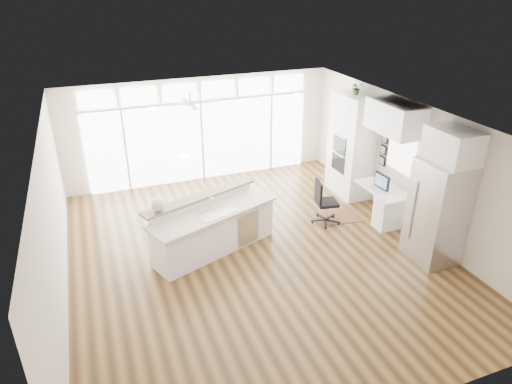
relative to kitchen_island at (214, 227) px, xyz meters
name	(u,v)px	position (x,y,z in m)	size (l,w,h in m)	color
floor	(256,253)	(0.71, -0.41, -0.54)	(7.00, 8.00, 0.02)	#402A13
ceiling	(256,121)	(0.71, -0.41, 2.17)	(7.00, 8.00, 0.02)	white
wall_back	(201,130)	(0.71, 3.59, 0.82)	(7.00, 0.04, 2.70)	beige
wall_front	(383,336)	(0.71, -4.41, 0.82)	(7.00, 0.04, 2.70)	beige
wall_left	(53,225)	(-2.79, -0.41, 0.82)	(0.04, 8.00, 2.70)	beige
wall_right	(411,166)	(4.21, -0.41, 0.82)	(0.04, 8.00, 2.70)	beige
glass_wall	(202,141)	(0.71, 3.53, 0.52)	(5.80, 0.06, 2.08)	white
transom_row	(199,91)	(0.71, 3.53, 1.85)	(5.90, 0.06, 0.40)	white
desk_window	(402,153)	(4.17, -0.11, 1.02)	(0.04, 0.85, 0.85)	white
ceiling_fan	(190,99)	(0.21, 2.39, 1.95)	(1.16, 1.16, 0.32)	silver
recessed_lights	(252,119)	(0.71, -0.21, 2.15)	(3.40, 3.00, 0.02)	white
oven_cabinet	(351,145)	(3.88, 1.39, 0.72)	(0.64, 1.20, 2.50)	white
desk_nook	(382,204)	(3.84, -0.11, -0.15)	(0.72, 1.30, 0.76)	white
upper_cabinets	(395,118)	(3.88, -0.11, 1.82)	(0.64, 1.30, 0.64)	white
refrigerator	(437,212)	(3.82, -1.76, 0.47)	(0.76, 0.90, 2.00)	silver
fridge_cabinet	(453,146)	(3.88, -1.76, 1.77)	(0.64, 0.90, 0.60)	white
framed_photos	(384,150)	(4.17, 0.51, 0.87)	(0.06, 0.22, 0.80)	black
kitchen_island	(214,227)	(0.00, 0.00, 0.00)	(2.65, 1.00, 1.05)	white
rug	(337,217)	(2.98, 0.31, -0.52)	(0.93, 0.67, 0.01)	#3D2013
office_chair	(327,202)	(2.60, 0.18, -0.02)	(0.52, 0.48, 1.01)	black
fishbowl	(158,205)	(-1.03, 0.04, 0.66)	(0.26, 0.26, 0.26)	silver
monitor	(382,181)	(3.76, -0.11, 0.42)	(0.07, 0.44, 0.37)	black
keyboard	(374,190)	(3.59, -0.11, 0.24)	(0.12, 0.32, 0.02)	silver
potted_plant	(357,89)	(3.88, 1.39, 2.09)	(0.26, 0.29, 0.23)	#315C27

